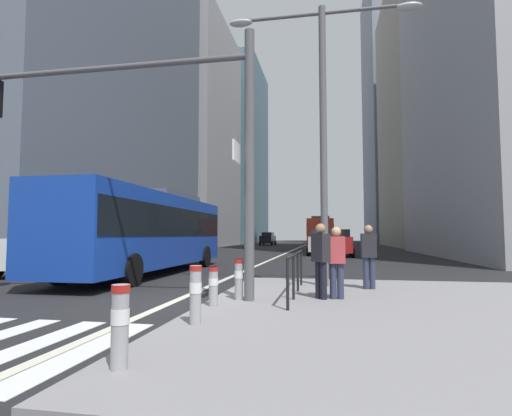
{
  "coord_description": "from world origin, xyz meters",
  "views": [
    {
      "loc": [
        3.56,
        -8.9,
        1.56
      ],
      "look_at": [
        -4.98,
        37.63,
        4.78
      ],
      "focal_mm": 27.67,
      "sensor_mm": 36.0,
      "label": 1
    }
  ],
  "objects_px": {
    "city_bus_red_distant": "(325,233)",
    "car_oncoming_mid": "(268,239)",
    "sedan_white_oncoming": "(47,249)",
    "street_lamp_post": "(323,104)",
    "city_bus_blue_oncoming": "(149,228)",
    "pedestrian_far": "(369,253)",
    "car_receding_far": "(339,243)",
    "bollard_right": "(213,284)",
    "bollard_back": "(239,277)",
    "traffic_signal_gantry": "(150,123)",
    "pedestrian_waiting": "(321,257)",
    "bollard_front": "(120,322)",
    "city_bus_red_receding": "(321,232)",
    "pedestrian_walking": "(336,259)",
    "car_receding_near": "(321,242)",
    "bollard_left": "(196,292)"
  },
  "relations": [
    {
      "from": "city_bus_red_distant",
      "to": "car_oncoming_mid",
      "type": "bearing_deg",
      "value": -141.32
    },
    {
      "from": "sedan_white_oncoming",
      "to": "street_lamp_post",
      "type": "distance_m",
      "value": 12.03
    },
    {
      "from": "city_bus_blue_oncoming",
      "to": "pedestrian_far",
      "type": "height_order",
      "value": "city_bus_blue_oncoming"
    },
    {
      "from": "city_bus_blue_oncoming",
      "to": "street_lamp_post",
      "type": "relative_size",
      "value": 1.45
    },
    {
      "from": "city_bus_blue_oncoming",
      "to": "car_receding_far",
      "type": "height_order",
      "value": "city_bus_blue_oncoming"
    },
    {
      "from": "pedestrian_far",
      "to": "bollard_right",
      "type": "bearing_deg",
      "value": -136.74
    },
    {
      "from": "bollard_back",
      "to": "city_bus_red_distant",
      "type": "bearing_deg",
      "value": 88.53
    },
    {
      "from": "city_bus_blue_oncoming",
      "to": "traffic_signal_gantry",
      "type": "relative_size",
      "value": 1.67
    },
    {
      "from": "city_bus_red_distant",
      "to": "bollard_back",
      "type": "relative_size",
      "value": 12.88
    },
    {
      "from": "car_oncoming_mid",
      "to": "street_lamp_post",
      "type": "bearing_deg",
      "value": -79.43
    },
    {
      "from": "sedan_white_oncoming",
      "to": "pedestrian_waiting",
      "type": "relative_size",
      "value": 2.63
    },
    {
      "from": "city_bus_blue_oncoming",
      "to": "bollard_front",
      "type": "height_order",
      "value": "city_bus_blue_oncoming"
    },
    {
      "from": "car_receding_far",
      "to": "bollard_front",
      "type": "distance_m",
      "value": 25.41
    },
    {
      "from": "sedan_white_oncoming",
      "to": "traffic_signal_gantry",
      "type": "bearing_deg",
      "value": -38.58
    },
    {
      "from": "car_oncoming_mid",
      "to": "traffic_signal_gantry",
      "type": "bearing_deg",
      "value": -84.41
    },
    {
      "from": "bollard_front",
      "to": "bollard_right",
      "type": "distance_m",
      "value": 3.73
    },
    {
      "from": "city_bus_blue_oncoming",
      "to": "sedan_white_oncoming",
      "type": "relative_size",
      "value": 2.65
    },
    {
      "from": "street_lamp_post",
      "to": "city_bus_red_receding",
      "type": "bearing_deg",
      "value": 91.14
    },
    {
      "from": "city_bus_blue_oncoming",
      "to": "bollard_front",
      "type": "relative_size",
      "value": 13.13
    },
    {
      "from": "bollard_back",
      "to": "pedestrian_far",
      "type": "height_order",
      "value": "pedestrian_far"
    },
    {
      "from": "bollard_front",
      "to": "pedestrian_walking",
      "type": "height_order",
      "value": "pedestrian_walking"
    },
    {
      "from": "car_receding_near",
      "to": "traffic_signal_gantry",
      "type": "bearing_deg",
      "value": -98.76
    },
    {
      "from": "car_receding_far",
      "to": "pedestrian_far",
      "type": "relative_size",
      "value": 2.7
    },
    {
      "from": "city_bus_red_receding",
      "to": "pedestrian_waiting",
      "type": "bearing_deg",
      "value": -89.05
    },
    {
      "from": "car_receding_near",
      "to": "bollard_back",
      "type": "distance_m",
      "value": 22.41
    },
    {
      "from": "sedan_white_oncoming",
      "to": "bollard_back",
      "type": "xyz_separation_m",
      "value": [
        9.06,
        -5.48,
        -0.35
      ]
    },
    {
      "from": "car_oncoming_mid",
      "to": "traffic_signal_gantry",
      "type": "relative_size",
      "value": 0.63
    },
    {
      "from": "traffic_signal_gantry",
      "to": "city_bus_red_distant",
      "type": "bearing_deg",
      "value": 86.42
    },
    {
      "from": "car_receding_near",
      "to": "car_receding_far",
      "type": "height_order",
      "value": "same"
    },
    {
      "from": "bollard_front",
      "to": "pedestrian_walking",
      "type": "xyz_separation_m",
      "value": [
        2.35,
        5.07,
        0.38
      ]
    },
    {
      "from": "city_bus_blue_oncoming",
      "to": "car_oncoming_mid",
      "type": "height_order",
      "value": "city_bus_blue_oncoming"
    },
    {
      "from": "city_bus_red_distant",
      "to": "bollard_left",
      "type": "height_order",
      "value": "city_bus_red_distant"
    },
    {
      "from": "city_bus_red_receding",
      "to": "city_bus_red_distant",
      "type": "xyz_separation_m",
      "value": [
        0.26,
        22.64,
        -0.0
      ]
    },
    {
      "from": "car_receding_far",
      "to": "bollard_right",
      "type": "bearing_deg",
      "value": -97.88
    },
    {
      "from": "bollard_left",
      "to": "bollard_back",
      "type": "height_order",
      "value": "bollard_left"
    },
    {
      "from": "sedan_white_oncoming",
      "to": "city_bus_red_receding",
      "type": "distance_m",
      "value": 30.54
    },
    {
      "from": "car_oncoming_mid",
      "to": "bollard_left",
      "type": "relative_size",
      "value": 4.74
    },
    {
      "from": "sedan_white_oncoming",
      "to": "pedestrian_walking",
      "type": "xyz_separation_m",
      "value": [
        11.16,
        -4.97,
        0.03
      ]
    },
    {
      "from": "car_oncoming_mid",
      "to": "pedestrian_waiting",
      "type": "relative_size",
      "value": 2.63
    },
    {
      "from": "sedan_white_oncoming",
      "to": "bollard_left",
      "type": "distance_m",
      "value": 11.92
    },
    {
      "from": "city_bus_blue_oncoming",
      "to": "city_bus_red_receding",
      "type": "bearing_deg",
      "value": 77.16
    },
    {
      "from": "city_bus_red_receding",
      "to": "pedestrian_far",
      "type": "xyz_separation_m",
      "value": [
        1.77,
        -31.95,
        -0.76
      ]
    },
    {
      "from": "car_oncoming_mid",
      "to": "pedestrian_waiting",
      "type": "height_order",
      "value": "car_oncoming_mid"
    },
    {
      "from": "bollard_left",
      "to": "city_bus_red_receding",
      "type": "bearing_deg",
      "value": 87.9
    },
    {
      "from": "traffic_signal_gantry",
      "to": "bollard_front",
      "type": "bearing_deg",
      "value": -67.44
    },
    {
      "from": "car_receding_far",
      "to": "pedestrian_far",
      "type": "distance_m",
      "value": 18.42
    },
    {
      "from": "car_receding_far",
      "to": "city_bus_red_receding",
      "type": "bearing_deg",
      "value": 96.1
    },
    {
      "from": "street_lamp_post",
      "to": "bollard_back",
      "type": "distance_m",
      "value": 5.67
    },
    {
      "from": "city_bus_blue_oncoming",
      "to": "pedestrian_waiting",
      "type": "bearing_deg",
      "value": -40.56
    },
    {
      "from": "traffic_signal_gantry",
      "to": "bollard_left",
      "type": "xyz_separation_m",
      "value": [
        1.96,
        -2.36,
        -3.49
      ]
    }
  ]
}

